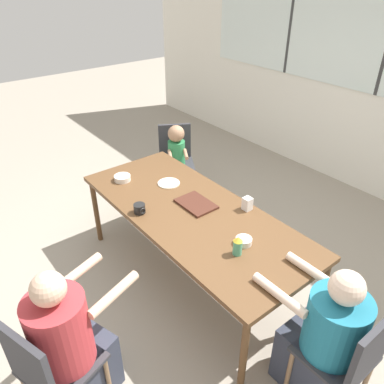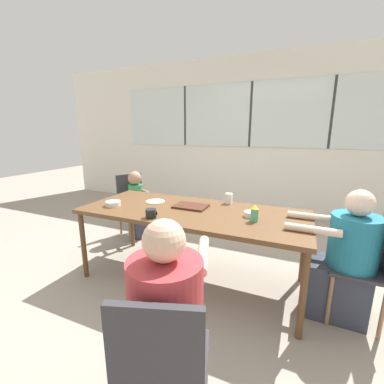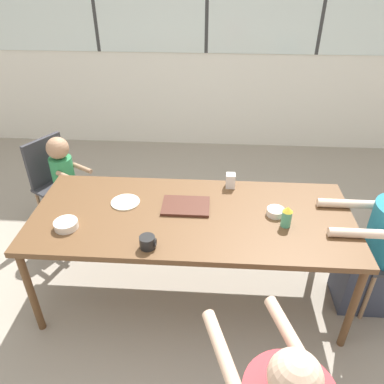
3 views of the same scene
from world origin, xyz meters
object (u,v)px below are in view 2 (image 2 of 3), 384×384
bowl_cereal (251,214)px  person_toddler (137,205)px  bowl_white_shallow (113,204)px  milk_carton_small (229,198)px  chair_for_woman_green_shirt (161,363)px  person_man_blue_shirt (344,263)px  sippy_cup (254,213)px  chair_for_toddler (132,199)px  person_woman_green_shirt (168,338)px  coffee_mug (151,213)px  chair_for_man_blue_shirt (372,261)px

bowl_cereal → person_toddler: bearing=158.9°
bowl_white_shallow → bowl_cereal: (1.36, 0.23, -0.00)m
person_toddler → milk_carton_small: size_ratio=8.67×
chair_for_woman_green_shirt → bowl_white_shallow: (-1.27, 1.22, 0.24)m
person_man_blue_shirt → person_toddler: 2.57m
sippy_cup → bowl_white_shallow: size_ratio=0.97×
chair_for_toddler → sippy_cup: (1.89, -0.85, 0.29)m
chair_for_toddler → sippy_cup: 2.10m
person_man_blue_shirt → bowl_white_shallow: person_man_blue_shirt is taller
chair_for_woman_green_shirt → milk_carton_small: 1.82m
person_toddler → milk_carton_small: 1.49m
chair_for_woman_green_shirt → chair_for_toddler: same height
sippy_cup → bowl_white_shallow: sippy_cup is taller
person_man_blue_shirt → sippy_cup: bearing=96.4°
chair_for_woman_green_shirt → person_woman_green_shirt: (-0.05, 0.16, -0.03)m
coffee_mug → milk_carton_small: 0.88m
chair_for_toddler → person_woman_green_shirt: size_ratio=0.78×
chair_for_man_blue_shirt → bowl_white_shallow: bearing=95.0°
chair_for_man_blue_shirt → bowl_cereal: (-0.94, 0.04, 0.24)m
chair_for_toddler → person_woman_green_shirt: bearing=71.0°
person_woman_green_shirt → person_man_blue_shirt: (0.90, 1.25, -0.03)m
person_woman_green_shirt → person_man_blue_shirt: bearing=35.7°
person_toddler → sippy_cup: (1.76, -0.77, 0.35)m
chair_for_man_blue_shirt → chair_for_toddler: same height
person_toddler → coffee_mug: (0.91, -1.04, 0.32)m
chair_for_woman_green_shirt → sippy_cup: (0.14, 1.34, 0.29)m
person_woman_green_shirt → bowl_cereal: person_woman_green_shirt is taller
chair_for_woman_green_shirt → milk_carton_small: (-0.21, 1.79, 0.27)m
sippy_cup → person_woman_green_shirt: bearing=-99.3°
person_woman_green_shirt → bowl_cereal: bearing=65.3°
bowl_cereal → chair_for_toddler: bearing=158.2°
bowl_cereal → milk_carton_small: bearing=131.4°
sippy_cup → bowl_white_shallow: bearing=-175.5°
chair_for_woman_green_shirt → person_toddler: person_toddler is taller
person_man_blue_shirt → bowl_cereal: (-0.76, 0.04, 0.30)m
bowl_white_shallow → person_woman_green_shirt: bearing=-41.1°
chair_for_man_blue_shirt → person_toddler: size_ratio=0.93×
sippy_cup → bowl_white_shallow: 1.41m
chair_for_toddler → milk_carton_small: 1.62m
bowl_cereal → sippy_cup: bearing=-66.2°
person_man_blue_shirt → sippy_cup: person_man_blue_shirt is taller
person_woman_green_shirt → bowl_white_shallow: person_woman_green_shirt is taller
bowl_white_shallow → person_man_blue_shirt: bearing=5.0°
sippy_cup → milk_carton_small: bearing=127.6°
chair_for_man_blue_shirt → chair_for_toddler: size_ratio=1.00×
chair_for_man_blue_shirt → coffee_mug: chair_for_man_blue_shirt is taller
chair_for_man_blue_shirt → chair_for_toddler: 2.89m
coffee_mug → chair_for_toddler: bearing=132.9°
chair_for_woman_green_shirt → bowl_cereal: 1.47m
person_man_blue_shirt → person_toddler: bearing=74.6°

